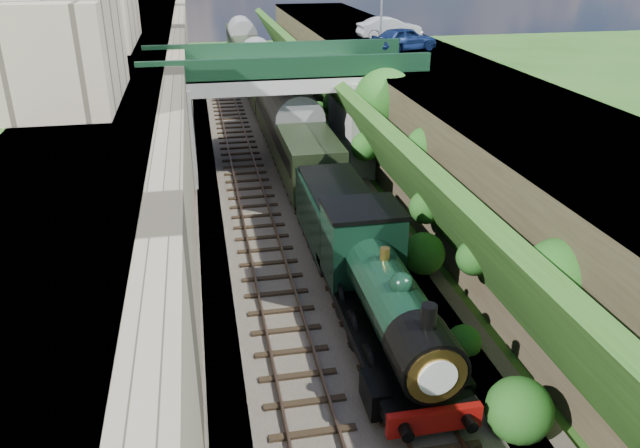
% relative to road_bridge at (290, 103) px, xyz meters
% --- Properties ---
extents(ground, '(160.00, 160.00, 0.00)m').
position_rel_road_bridge_xyz_m(ground, '(-0.94, -24.00, -4.08)').
color(ground, '#1E4714').
rests_on(ground, ground).
extents(trackbed, '(10.00, 90.00, 0.20)m').
position_rel_road_bridge_xyz_m(trackbed, '(-0.94, -4.00, -3.98)').
color(trackbed, '#473F38').
rests_on(trackbed, ground).
extents(retaining_wall, '(1.00, 90.00, 7.00)m').
position_rel_road_bridge_xyz_m(retaining_wall, '(-6.44, -4.00, -0.58)').
color(retaining_wall, '#756B56').
rests_on(retaining_wall, ground).
extents(street_plateau_left, '(6.00, 90.00, 7.00)m').
position_rel_road_bridge_xyz_m(street_plateau_left, '(-9.94, -4.00, -0.58)').
color(street_plateau_left, '#262628').
rests_on(street_plateau_left, ground).
extents(street_plateau_right, '(8.00, 90.00, 6.25)m').
position_rel_road_bridge_xyz_m(street_plateau_right, '(8.56, -4.00, -0.95)').
color(street_plateau_right, '#262628').
rests_on(street_plateau_right, ground).
extents(embankment_slope, '(4.24, 90.00, 6.36)m').
position_rel_road_bridge_xyz_m(embankment_slope, '(4.02, -6.51, -1.38)').
color(embankment_slope, '#1E4714').
rests_on(embankment_slope, ground).
extents(track_left, '(2.50, 90.00, 0.20)m').
position_rel_road_bridge_xyz_m(track_left, '(-2.94, -4.00, -3.83)').
color(track_left, black).
rests_on(track_left, trackbed).
extents(track_right, '(2.50, 90.00, 0.20)m').
position_rel_road_bridge_xyz_m(track_right, '(0.26, -4.00, -3.83)').
color(track_right, black).
rests_on(track_right, trackbed).
extents(road_bridge, '(16.00, 6.40, 7.25)m').
position_rel_road_bridge_xyz_m(road_bridge, '(0.00, 0.00, 0.00)').
color(road_bridge, gray).
rests_on(road_bridge, ground).
extents(building_near, '(4.00, 8.00, 4.00)m').
position_rel_road_bridge_xyz_m(building_near, '(-10.44, -10.00, 4.92)').
color(building_near, gray).
rests_on(building_near, street_plateau_left).
extents(tree, '(3.60, 3.80, 6.60)m').
position_rel_road_bridge_xyz_m(tree, '(4.97, -3.39, 0.57)').
color(tree, black).
rests_on(tree, ground).
extents(car_blue, '(4.92, 3.25, 1.56)m').
position_rel_road_bridge_xyz_m(car_blue, '(8.35, 4.12, 2.95)').
color(car_blue, '#12224F').
rests_on(car_blue, street_plateau_right).
extents(car_silver, '(4.80, 1.81, 1.56)m').
position_rel_road_bridge_xyz_m(car_silver, '(9.10, 9.95, 2.96)').
color(car_silver, '#A9ABAE').
rests_on(car_silver, street_plateau_right).
extents(locomotive, '(3.10, 10.22, 3.83)m').
position_rel_road_bridge_xyz_m(locomotive, '(0.26, -19.28, -2.18)').
color(locomotive, black).
rests_on(locomotive, trackbed).
extents(tender, '(2.70, 6.00, 3.05)m').
position_rel_road_bridge_xyz_m(tender, '(0.26, -11.92, -2.46)').
color(tender, black).
rests_on(tender, trackbed).
extents(coach_front, '(2.90, 18.00, 3.70)m').
position_rel_road_bridge_xyz_m(coach_front, '(0.26, 0.68, -2.03)').
color(coach_front, black).
rests_on(coach_front, trackbed).
extents(coach_middle, '(2.90, 18.00, 3.70)m').
position_rel_road_bridge_xyz_m(coach_middle, '(0.26, 19.48, -2.03)').
color(coach_middle, black).
rests_on(coach_middle, trackbed).
extents(coach_rear, '(2.90, 18.00, 3.70)m').
position_rel_road_bridge_xyz_m(coach_rear, '(0.26, 38.28, -2.03)').
color(coach_rear, black).
rests_on(coach_rear, trackbed).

